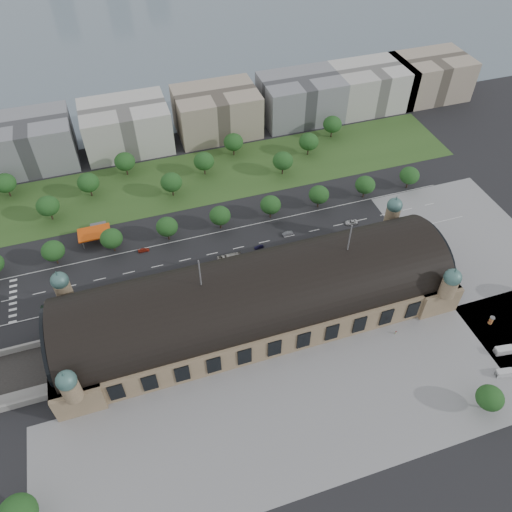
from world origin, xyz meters
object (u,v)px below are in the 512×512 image
object	(u,v)px
van_south	(503,373)
parked_car_6	(186,282)
traffic_car_5	(288,233)
parked_car_3	(155,290)
parked_car_0	(70,316)
bus_west	(191,275)
parked_car_4	(110,307)
advertising_column	(491,320)
parked_car_2	(67,310)
traffic_car_4	(259,247)
traffic_car_2	(100,292)
traffic_car_6	(351,222)
parked_car_1	(112,303)
petrol_station	(97,230)
traffic_car_3	(144,250)
pedestrian_0	(396,332)
bus_east	(275,256)
van_east	(503,351)
bus_mid	(230,258)
parked_car_5	(189,281)

from	to	relation	value
van_south	parked_car_6	bearing A→B (deg)	151.98
traffic_car_5	parked_car_3	size ratio (longest dim) A/B	1.31
parked_car_0	bus_west	bearing A→B (deg)	70.51
parked_car_4	advertising_column	distance (m)	146.87
parked_car_2	parked_car_3	size ratio (longest dim) A/B	1.26
parked_car_3	bus_west	size ratio (longest dim) A/B	0.33
van_south	traffic_car_5	bearing A→B (deg)	127.54
traffic_car_4	traffic_car_5	size ratio (longest dim) A/B	0.83
traffic_car_2	traffic_car_6	world-z (taller)	traffic_car_6
traffic_car_2	parked_car_1	world-z (taller)	parked_car_1
petrol_station	traffic_car_3	world-z (taller)	petrol_station
pedestrian_0	bus_east	bearing A→B (deg)	97.95
traffic_car_5	van_south	size ratio (longest dim) A/B	0.83
parked_car_2	bus_east	bearing A→B (deg)	55.71
traffic_car_4	bus_west	distance (m)	33.06
traffic_car_2	traffic_car_5	bearing A→B (deg)	97.89
traffic_car_2	van_east	bearing A→B (deg)	63.36
traffic_car_6	parked_car_1	distance (m)	111.52
parked_car_1	pedestrian_0	distance (m)	110.27
parked_car_6	bus_mid	distance (m)	21.88
advertising_column	traffic_car_6	bearing A→B (deg)	110.68
petrol_station	traffic_car_6	distance (m)	115.41
parked_car_3	bus_east	xyz separation A→B (m)	(52.19, 2.58, 1.00)
bus_west	bus_mid	xyz separation A→B (m)	(17.88, 5.00, -0.12)
petrol_station	parked_car_3	world-z (taller)	petrol_station
parked_car_1	bus_west	size ratio (longest dim) A/B	0.45
bus_east	pedestrian_0	xyz separation A→B (m)	(30.05, -51.18, -0.85)
parked_car_2	bus_mid	bearing A→B (deg)	60.26
parked_car_5	van_east	world-z (taller)	van_east
parked_car_4	bus_west	size ratio (longest dim) A/B	0.42
parked_car_1	traffic_car_6	bearing A→B (deg)	70.85
traffic_car_4	bus_mid	world-z (taller)	bus_mid
van_east	parked_car_2	bearing A→B (deg)	163.19
parked_car_3	van_east	distance (m)	133.54
van_east	advertising_column	distance (m)	13.21
traffic_car_6	bus_east	size ratio (longest dim) A/B	0.49
traffic_car_3	bus_west	size ratio (longest dim) A/B	0.42
parked_car_1	parked_car_2	bearing A→B (deg)	-122.59
parked_car_4	bus_east	world-z (taller)	bus_east
traffic_car_6	parked_car_0	size ratio (longest dim) A/B	1.39
parked_car_4	van_south	xyz separation A→B (m)	(127.53, -72.59, 0.40)
bus_mid	bus_east	size ratio (longest dim) A/B	0.90
parked_car_4	advertising_column	world-z (taller)	advertising_column
parked_car_1	van_east	xyz separation A→B (m)	(132.31, -66.70, 0.63)
parked_car_5	bus_mid	distance (m)	20.78
traffic_car_2	parked_car_3	world-z (taller)	traffic_car_2
traffic_car_4	parked_car_1	distance (m)	66.22
traffic_car_2	pedestrian_0	size ratio (longest dim) A/B	3.15
parked_car_5	van_east	bearing A→B (deg)	17.43
traffic_car_3	pedestrian_0	bearing A→B (deg)	-131.07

